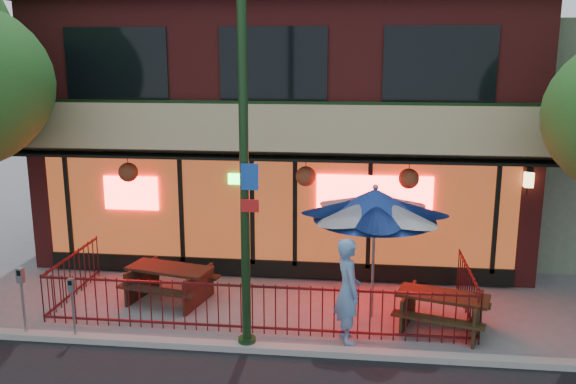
# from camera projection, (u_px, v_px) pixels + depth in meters

# --- Properties ---
(ground) EXTENTS (80.00, 80.00, 0.00)m
(ground) POSITION_uv_depth(u_px,v_px,m) (251.00, 338.00, 11.45)
(ground) COLOR gray
(ground) RESTS_ON ground
(curb) EXTENTS (80.00, 0.25, 0.12)m
(curb) POSITION_uv_depth(u_px,v_px,m) (246.00, 347.00, 10.95)
(curb) COLOR #999993
(curb) RESTS_ON ground
(restaurant_building) EXTENTS (12.96, 9.49, 8.05)m
(restaurant_building) POSITION_uv_depth(u_px,v_px,m) (292.00, 93.00, 17.42)
(restaurant_building) COLOR maroon
(restaurant_building) RESTS_ON ground
(patio_fence) EXTENTS (8.44, 2.62, 1.00)m
(patio_fence) POSITION_uv_depth(u_px,v_px,m) (255.00, 296.00, 11.79)
(patio_fence) COLOR #480F12
(patio_fence) RESTS_ON ground
(street_light) EXTENTS (0.43, 0.32, 7.00)m
(street_light) POSITION_uv_depth(u_px,v_px,m) (244.00, 178.00, 10.36)
(street_light) COLOR #163317
(street_light) RESTS_ON ground
(picnic_table_left) EXTENTS (2.05, 1.74, 0.76)m
(picnic_table_left) POSITION_uv_depth(u_px,v_px,m) (170.00, 279.00, 13.07)
(picnic_table_left) COLOR black
(picnic_table_left) RESTS_ON ground
(picnic_table_right) EXTENTS (2.00, 1.73, 0.72)m
(picnic_table_right) POSITION_uv_depth(u_px,v_px,m) (442.00, 306.00, 11.69)
(picnic_table_right) COLOR #352512
(picnic_table_right) RESTS_ON ground
(patio_umbrella) EXTENTS (2.40, 2.40, 2.75)m
(patio_umbrella) POSITION_uv_depth(u_px,v_px,m) (375.00, 205.00, 11.86)
(patio_umbrella) COLOR gray
(patio_umbrella) RESTS_ON ground
(pedestrian) EXTENTS (0.68, 0.84, 1.98)m
(pedestrian) POSITION_uv_depth(u_px,v_px,m) (348.00, 290.00, 11.12)
(pedestrian) COLOR #6290C5
(pedestrian) RESTS_ON ground
(parking_meter_near) EXTENTS (0.12, 0.10, 1.22)m
(parking_meter_near) POSITION_uv_depth(u_px,v_px,m) (72.00, 299.00, 11.16)
(parking_meter_near) COLOR gray
(parking_meter_near) RESTS_ON ground
(parking_meter_far) EXTENTS (0.13, 0.12, 1.38)m
(parking_meter_far) POSITION_uv_depth(u_px,v_px,m) (22.00, 291.00, 11.25)
(parking_meter_far) COLOR #9FA2A8
(parking_meter_far) RESTS_ON ground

